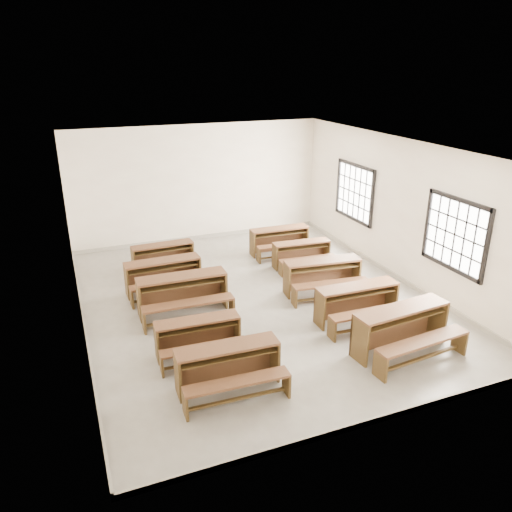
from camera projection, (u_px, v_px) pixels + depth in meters
name	position (u px, v px, depth m)	size (l,w,h in m)	color
room	(260.00, 202.00, 9.88)	(8.50, 8.50, 3.20)	gray
desk_set_0	(229.00, 365.00, 7.62)	(1.63, 0.89, 0.72)	brown
desk_set_1	(198.00, 335.00, 8.53)	(1.48, 0.82, 0.65)	brown
desk_set_2	(183.00, 292.00, 9.91)	(1.80, 0.97, 0.80)	brown
desk_set_3	(164.00, 274.00, 10.84)	(1.65, 0.89, 0.73)	brown
desk_set_4	(163.00, 255.00, 11.98)	(1.50, 0.82, 0.66)	brown
desk_set_5	(403.00, 327.00, 8.60)	(1.87, 1.09, 0.81)	brown
desk_set_6	(358.00, 301.00, 9.62)	(1.66, 0.89, 0.74)	brown
desk_set_7	(323.00, 274.00, 10.80)	(1.76, 1.06, 0.75)	brown
desk_set_8	(302.00, 252.00, 12.21)	(1.46, 0.84, 0.63)	brown
desk_set_9	(280.00, 239.00, 13.04)	(1.57, 0.85, 0.69)	brown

